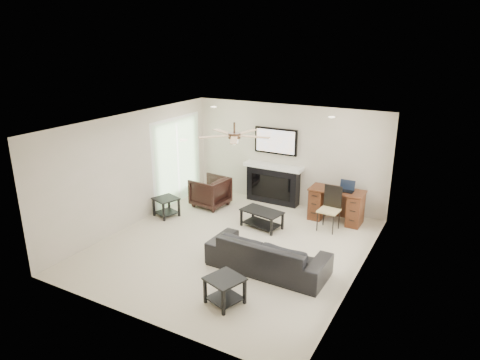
% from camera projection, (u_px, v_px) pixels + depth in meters
% --- Properties ---
extents(room_shell, '(5.50, 5.54, 2.52)m').
position_uv_depth(room_shell, '(242.00, 166.00, 8.11)').
color(room_shell, beige).
rests_on(room_shell, ground).
extents(sofa, '(2.19, 0.89, 0.64)m').
position_uv_depth(sofa, '(268.00, 254.00, 7.65)').
color(sofa, black).
rests_on(sofa, ground).
extents(armchair, '(0.88, 0.86, 0.74)m').
position_uv_depth(armchair, '(210.00, 192.00, 10.61)').
color(armchair, black).
rests_on(armchair, ground).
extents(coffee_table, '(0.98, 0.66, 0.40)m').
position_uv_depth(coffee_table, '(262.00, 219.00, 9.43)').
color(coffee_table, black).
rests_on(coffee_table, ground).
extents(end_table_near, '(0.66, 0.66, 0.45)m').
position_uv_depth(end_table_near, '(225.00, 291.00, 6.70)').
color(end_table_near, black).
rests_on(end_table_near, ground).
extents(end_table_left, '(0.63, 0.63, 0.45)m').
position_uv_depth(end_table_left, '(166.00, 207.00, 10.03)').
color(end_table_left, black).
rests_on(end_table_left, ground).
extents(fireplace_unit, '(1.52, 0.34, 1.91)m').
position_uv_depth(fireplace_unit, '(273.00, 167.00, 10.64)').
color(fireplace_unit, black).
rests_on(fireplace_unit, ground).
extents(desk, '(1.22, 0.56, 0.76)m').
position_uv_depth(desk, '(336.00, 205.00, 9.71)').
color(desk, '#371B0D').
rests_on(desk, ground).
extents(desk_chair, '(0.45, 0.47, 0.97)m').
position_uv_depth(desk_chair, '(329.00, 209.00, 9.22)').
color(desk_chair, black).
rests_on(desk_chair, ground).
extents(laptop, '(0.33, 0.24, 0.23)m').
position_uv_depth(laptop, '(346.00, 187.00, 9.45)').
color(laptop, black).
rests_on(laptop, desk).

